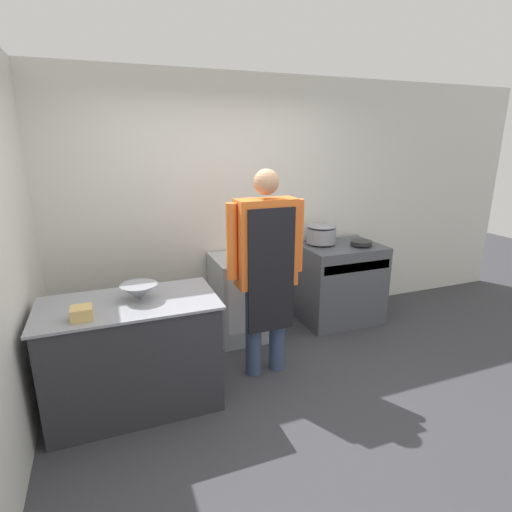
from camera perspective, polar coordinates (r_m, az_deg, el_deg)
ground_plane at (r=3.35m, az=4.33°, el=-21.18°), size 14.00×14.00×0.00m
wall_back at (r=4.32m, az=-5.07°, el=7.04°), size 8.00×0.05×2.70m
wall_left at (r=3.52m, az=-30.89°, el=2.70°), size 0.05×8.00×2.70m
prep_counter at (r=3.32m, az=-17.12°, el=-13.28°), size 1.31×0.70×0.88m
stove at (r=4.71m, az=11.82°, el=-3.77°), size 0.89×0.66×0.92m
fridge_unit at (r=4.26m, az=-1.92°, el=-5.80°), size 0.60×0.63×0.87m
person_cook at (r=3.37m, az=1.46°, el=-0.76°), size 0.69×0.24×1.82m
mixing_bowl at (r=3.13m, az=-16.33°, el=-4.94°), size 0.28×0.28×0.12m
plastic_tub at (r=2.94m, az=-23.65°, el=-7.49°), size 0.14×0.14×0.09m
stock_pot at (r=4.54m, az=9.31°, el=3.23°), size 0.33×0.33×0.22m
saute_pan at (r=4.58m, az=14.81°, el=1.86°), size 0.24×0.24×0.04m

